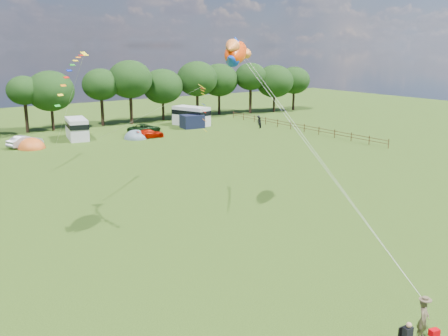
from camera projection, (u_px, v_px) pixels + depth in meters
ground_plane at (300, 258)px, 30.16m from camera, size 180.00×180.00×0.00m
tree_line at (75, 87)px, 75.39m from camera, size 102.98×10.98×10.27m
fence at (297, 126)px, 75.24m from camera, size 0.12×33.12×1.20m
car_b at (25, 141)px, 63.03m from camera, size 4.43×2.93×1.47m
car_c at (150, 134)px, 69.28m from camera, size 4.05×1.82×1.20m
car_d at (145, 129)px, 72.92m from camera, size 5.55×3.40×1.41m
campervan_c at (77, 128)px, 68.28m from camera, size 3.54×6.16×2.84m
campervan_d at (191, 115)px, 79.89m from camera, size 4.36×6.67×3.02m
tent_orange at (32, 148)px, 62.32m from camera, size 3.34×3.66×2.62m
tent_greyblue at (136, 138)px, 68.91m from camera, size 3.20×3.50×2.38m
awning_navy at (192, 121)px, 77.66m from camera, size 3.61×3.09×2.04m
kite_flyer at (423, 320)px, 21.64m from camera, size 0.78×0.62×1.86m
camp_chair at (407, 334)px, 20.73m from camera, size 0.59×0.59×1.40m
kite_bag at (434, 332)px, 22.05m from camera, size 0.49×0.38×0.31m
fish_kite at (235, 53)px, 33.24m from camera, size 3.85×3.66×2.25m
streamer_kite_b at (73, 69)px, 38.01m from camera, size 4.24×4.56×3.77m
streamer_kite_c at (203, 99)px, 36.19m from camera, size 3.05×4.97×2.80m
walker_a at (259, 123)px, 77.29m from camera, size 0.99×0.88×1.74m
walker_b at (259, 120)px, 80.67m from camera, size 1.09×0.83×1.52m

